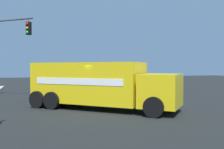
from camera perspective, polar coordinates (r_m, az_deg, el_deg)
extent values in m
plane|color=black|center=(15.03, -2.28, -7.55)|extent=(100.00, 100.00, 0.00)
cube|color=yellow|center=(14.95, -5.50, -1.78)|extent=(6.14, 6.42, 2.32)
cube|color=yellow|center=(13.36, 10.93, -3.53)|extent=(3.05, 3.02, 1.70)
cube|color=black|center=(13.16, 14.57, -2.14)|extent=(1.55, 1.41, 0.88)
cube|color=#B2B2B7|center=(16.86, -14.86, -5.94)|extent=(1.84, 1.70, 0.21)
cube|color=white|center=(16.00, -3.35, -1.14)|extent=(3.68, 4.05, 0.36)
cube|color=white|center=(13.91, -7.98, -1.56)|extent=(3.68, 4.05, 0.36)
cylinder|color=black|center=(14.65, 11.86, -5.84)|extent=(0.88, 0.93, 1.00)
cylinder|color=black|center=(12.26, 9.33, -7.28)|extent=(0.88, 0.93, 1.00)
cylinder|color=black|center=(16.94, -8.25, -4.82)|extent=(0.88, 0.93, 1.00)
cylinder|color=black|center=(14.93, -13.41, -5.71)|extent=(0.88, 0.93, 1.00)
cylinder|color=black|center=(17.53, -11.15, -4.62)|extent=(0.88, 0.93, 1.00)
cylinder|color=black|center=(15.59, -16.47, -5.43)|extent=(0.88, 0.93, 1.00)
cylinder|color=#38383D|center=(21.33, -22.33, 11.21)|extent=(2.98, 3.61, 0.12)
cylinder|color=#38383D|center=(20.04, -18.25, 11.52)|extent=(0.03, 0.03, 0.25)
cube|color=black|center=(19.95, -18.23, 9.82)|extent=(0.42, 0.42, 0.95)
sphere|color=red|center=(19.86, -18.58, 10.77)|extent=(0.20, 0.20, 0.20)
sphere|color=#EFA314|center=(19.81, -18.57, 9.89)|extent=(0.20, 0.20, 0.20)
sphere|color=#19CC4C|center=(19.77, -18.56, 9.00)|extent=(0.20, 0.20, 0.20)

